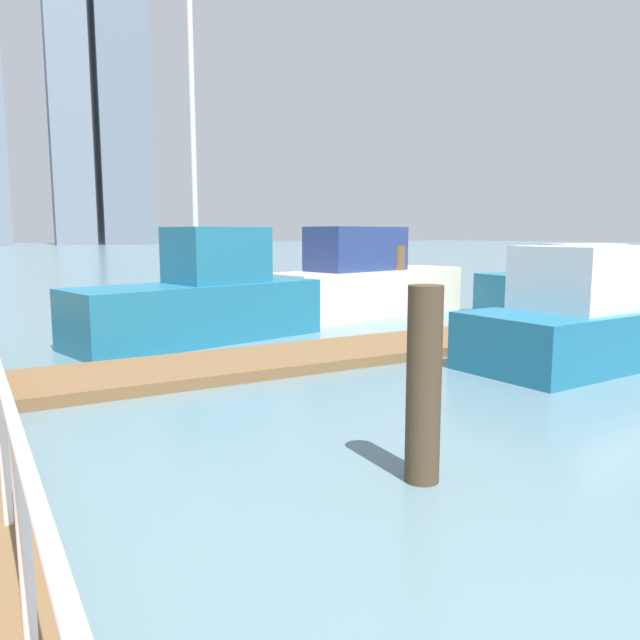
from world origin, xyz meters
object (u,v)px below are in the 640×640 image
moored_boat_0 (589,319)px  moored_boat_3 (366,282)px  moored_boat_2 (566,285)px  moored_boat_4 (202,299)px

moored_boat_0 → moored_boat_3: 7.26m
moored_boat_0 → moored_boat_3: moored_boat_3 is taller
moored_boat_0 → moored_boat_2: moored_boat_0 is taller
moored_boat_0 → moored_boat_3: size_ratio=0.78×
moored_boat_4 → moored_boat_0: bearing=-47.8°
moored_boat_2 → moored_boat_3: (-5.75, 2.12, 0.17)m
moored_boat_0 → moored_boat_3: (0.22, 7.26, 0.16)m
moored_boat_3 → moored_boat_4: size_ratio=0.76×
moored_boat_2 → moored_boat_4: (-11.10, 0.51, 0.13)m
moored_boat_2 → moored_boat_0: bearing=-139.3°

